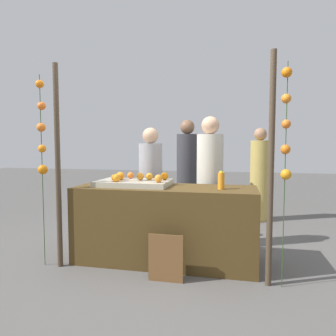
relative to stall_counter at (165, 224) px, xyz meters
The scene contains 22 objects.
ground_plane 0.43m from the stall_counter, ahead, with size 24.00×24.00×0.00m, color #565451.
stall_counter is the anchor object (origin of this frame).
orange_tray 0.59m from the stall_counter, behind, with size 0.82×0.54×0.06m, color #B2AD99.
orange_0 0.76m from the stall_counter, behind, with size 0.09×0.09×0.09m, color orange.
orange_1 0.62m from the stall_counter, 168.27° to the left, with size 0.09×0.09×0.09m, color orange.
orange_2 0.80m from the stall_counter, 167.52° to the left, with size 0.09×0.09×0.09m, color orange.
orange_3 0.55m from the stall_counter, 104.76° to the left, with size 0.09×0.09×0.09m, color orange.
orange_4 0.78m from the stall_counter, behind, with size 0.08×0.08×0.08m, color orange.
orange_5 0.74m from the stall_counter, 155.92° to the left, with size 0.08×0.08×0.08m, color orange.
orange_6 0.76m from the stall_counter, 164.82° to the right, with size 0.09×0.09×0.09m, color orange.
orange_7 0.54m from the stall_counter, 116.05° to the right, with size 0.09×0.09×0.09m, color orange.
orange_8 0.57m from the stall_counter, 156.04° to the left, with size 0.08×0.08×0.08m, color orange.
juice_bottle 0.81m from the stall_counter, ahead, with size 0.07×0.07×0.19m.
chalkboard_sign 0.57m from the stall_counter, 76.63° to the right, with size 0.34×0.03×0.48m.
vendor_left 0.76m from the stall_counter, 118.84° to the left, with size 0.31×0.31×1.55m.
vendor_right 0.84m from the stall_counter, 54.14° to the left, with size 0.34×0.34×1.68m.
crowd_person_0 1.70m from the stall_counter, 90.20° to the left, with size 0.35×0.35×1.72m.
crowd_person_1 2.55m from the stall_counter, 62.25° to the left, with size 0.32×0.32×1.61m.
canopy_post_left 1.33m from the stall_counter, 160.18° to the right, with size 0.06×0.06×2.17m, color #473828.
canopy_post_right 1.33m from the stall_counter, 19.82° to the right, with size 0.06×0.06×2.17m, color #473828.
garland_strand_left 1.67m from the stall_counter, 162.62° to the right, with size 0.10×0.11×2.06m.
garland_strand_right 1.64m from the stall_counter, 18.62° to the right, with size 0.11×0.11×2.06m.
Camera 1 is at (0.77, -3.37, 1.32)m, focal length 33.32 mm.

